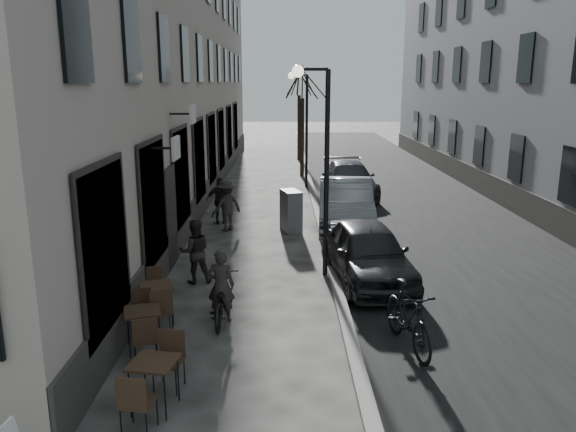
{
  "coord_description": "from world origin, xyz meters",
  "views": [
    {
      "loc": [
        -1.03,
        -7.33,
        4.74
      ],
      "look_at": [
        -0.94,
        4.83,
        1.8
      ],
      "focal_mm": 35.0,
      "sensor_mm": 36.0,
      "label": 1
    }
  ],
  "objects_px": {
    "car_mid": "(346,204)",
    "car_far": "(349,179)",
    "streetlamp_far": "(303,117)",
    "bistro_set_c": "(157,300)",
    "tree_far": "(299,82)",
    "car_near": "(368,252)",
    "bistro_set_a": "(154,380)",
    "bicycle": "(221,299)",
    "utility_cabinet": "(291,211)",
    "pedestrian_far": "(220,200)",
    "streetlamp_near": "(320,149)",
    "pedestrian_mid": "(226,205)",
    "bistro_set_b": "(143,326)",
    "moped": "(408,318)",
    "pedestrian_near": "(195,251)",
    "tree_near": "(302,82)"
  },
  "relations": [
    {
      "from": "streetlamp_far",
      "to": "car_near",
      "type": "relative_size",
      "value": 1.22
    },
    {
      "from": "bistro_set_c",
      "to": "pedestrian_far",
      "type": "relative_size",
      "value": 1.02
    },
    {
      "from": "streetlamp_far",
      "to": "pedestrian_mid",
      "type": "distance_m",
      "value": 8.49
    },
    {
      "from": "bistro_set_c",
      "to": "car_far",
      "type": "xyz_separation_m",
      "value": [
        5.29,
        12.75,
        0.23
      ]
    },
    {
      "from": "bistro_set_a",
      "to": "car_mid",
      "type": "xyz_separation_m",
      "value": [
        3.93,
        10.5,
        0.33
      ]
    },
    {
      "from": "streetlamp_far",
      "to": "pedestrian_mid",
      "type": "height_order",
      "value": "streetlamp_far"
    },
    {
      "from": "streetlamp_far",
      "to": "bistro_set_c",
      "type": "height_order",
      "value": "streetlamp_far"
    },
    {
      "from": "tree_far",
      "to": "pedestrian_mid",
      "type": "distance_m",
      "value": 17.36
    },
    {
      "from": "bistro_set_b",
      "to": "pedestrian_mid",
      "type": "xyz_separation_m",
      "value": [
        0.68,
        8.29,
        0.37
      ]
    },
    {
      "from": "bistro_set_c",
      "to": "bistro_set_b",
      "type": "bearing_deg",
      "value": -108.75
    },
    {
      "from": "car_far",
      "to": "moped",
      "type": "relative_size",
      "value": 2.42
    },
    {
      "from": "tree_far",
      "to": "pedestrian_near",
      "type": "xyz_separation_m",
      "value": [
        -3.05,
        -21.52,
        -3.88
      ]
    },
    {
      "from": "car_near",
      "to": "tree_near",
      "type": "bearing_deg",
      "value": 88.25
    },
    {
      "from": "bistro_set_c",
      "to": "car_far",
      "type": "relative_size",
      "value": 0.34
    },
    {
      "from": "streetlamp_near",
      "to": "streetlamp_far",
      "type": "distance_m",
      "value": 12.0
    },
    {
      "from": "bistro_set_a",
      "to": "moped",
      "type": "distance_m",
      "value": 4.55
    },
    {
      "from": "utility_cabinet",
      "to": "pedestrian_far",
      "type": "xyz_separation_m",
      "value": [
        -2.4,
        1.18,
        0.12
      ]
    },
    {
      "from": "pedestrian_far",
      "to": "utility_cabinet",
      "type": "bearing_deg",
      "value": -35.1
    },
    {
      "from": "bistro_set_b",
      "to": "pedestrian_near",
      "type": "relative_size",
      "value": 1.01
    },
    {
      "from": "bicycle",
      "to": "pedestrian_near",
      "type": "bearing_deg",
      "value": -67.86
    },
    {
      "from": "bistro_set_a",
      "to": "moped",
      "type": "height_order",
      "value": "moped"
    },
    {
      "from": "streetlamp_near",
      "to": "utility_cabinet",
      "type": "relative_size",
      "value": 3.75
    },
    {
      "from": "tree_far",
      "to": "car_far",
      "type": "distance_m",
      "value": 11.88
    },
    {
      "from": "bicycle",
      "to": "pedestrian_mid",
      "type": "relative_size",
      "value": 1.05
    },
    {
      "from": "streetlamp_far",
      "to": "tree_far",
      "type": "distance_m",
      "value": 9.12
    },
    {
      "from": "bistro_set_c",
      "to": "car_mid",
      "type": "bearing_deg",
      "value": 38.72
    },
    {
      "from": "pedestrian_near",
      "to": "car_mid",
      "type": "distance_m",
      "value": 6.59
    },
    {
      "from": "pedestrian_near",
      "to": "car_near",
      "type": "height_order",
      "value": "pedestrian_near"
    },
    {
      "from": "streetlamp_far",
      "to": "bistro_set_b",
      "type": "bearing_deg",
      "value": -101.96
    },
    {
      "from": "car_mid",
      "to": "car_far",
      "type": "bearing_deg",
      "value": 86.57
    },
    {
      "from": "bistro_set_c",
      "to": "pedestrian_near",
      "type": "relative_size",
      "value": 1.04
    },
    {
      "from": "bistro_set_b",
      "to": "pedestrian_far",
      "type": "relative_size",
      "value": 0.99
    },
    {
      "from": "streetlamp_near",
      "to": "pedestrian_near",
      "type": "xyz_separation_m",
      "value": [
        -2.98,
        -0.52,
        -2.38
      ]
    },
    {
      "from": "car_near",
      "to": "car_mid",
      "type": "relative_size",
      "value": 0.86
    },
    {
      "from": "bicycle",
      "to": "pedestrian_mid",
      "type": "xyz_separation_m",
      "value": [
        -0.59,
        7.04,
        0.37
      ]
    },
    {
      "from": "streetlamp_far",
      "to": "pedestrian_near",
      "type": "distance_m",
      "value": 13.08
    },
    {
      "from": "pedestrian_far",
      "to": "car_mid",
      "type": "bearing_deg",
      "value": -18.28
    },
    {
      "from": "pedestrian_far",
      "to": "car_far",
      "type": "xyz_separation_m",
      "value": [
        4.92,
        4.66,
        -0.09
      ]
    },
    {
      "from": "moped",
      "to": "utility_cabinet",
      "type": "bearing_deg",
      "value": 93.22
    },
    {
      "from": "bistro_set_a",
      "to": "car_near",
      "type": "height_order",
      "value": "car_near"
    },
    {
      "from": "bistro_set_a",
      "to": "streetlamp_far",
      "type": "bearing_deg",
      "value": 91.01
    },
    {
      "from": "car_near",
      "to": "streetlamp_far",
      "type": "bearing_deg",
      "value": 89.57
    },
    {
      "from": "bistro_set_b",
      "to": "pedestrian_near",
      "type": "bearing_deg",
      "value": 65.93
    },
    {
      "from": "streetlamp_near",
      "to": "car_far",
      "type": "distance_m",
      "value": 10.42
    },
    {
      "from": "tree_near",
      "to": "bistro_set_b",
      "type": "distance_m",
      "value": 19.76
    },
    {
      "from": "car_near",
      "to": "car_far",
      "type": "distance_m",
      "value": 10.38
    },
    {
      "from": "car_near",
      "to": "bistro_set_a",
      "type": "bearing_deg",
      "value": -131.46
    },
    {
      "from": "tree_far",
      "to": "bicycle",
      "type": "xyz_separation_m",
      "value": [
        -2.19,
        -23.74,
        -4.2
      ]
    },
    {
      "from": "bistro_set_b",
      "to": "moped",
      "type": "height_order",
      "value": "moped"
    },
    {
      "from": "bistro_set_b",
      "to": "car_mid",
      "type": "bearing_deg",
      "value": 44.74
    }
  ]
}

